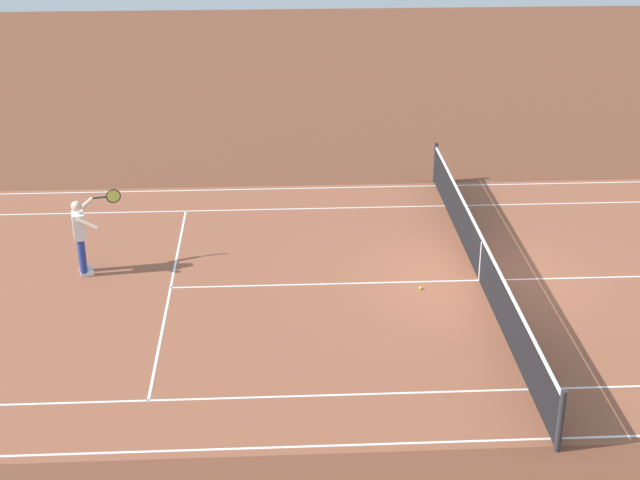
# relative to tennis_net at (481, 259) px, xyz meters

# --- Properties ---
(ground_plane) EXTENTS (60.00, 60.00, 0.00)m
(ground_plane) POSITION_rel_tennis_net_xyz_m (0.00, 0.00, -0.49)
(ground_plane) COLOR brown
(court_slab) EXTENTS (24.20, 11.40, 0.00)m
(court_slab) POSITION_rel_tennis_net_xyz_m (0.00, 0.00, -0.49)
(court_slab) COLOR #935138
(court_slab) RESTS_ON ground_plane
(court_line_markings) EXTENTS (23.85, 11.05, 0.01)m
(court_line_markings) POSITION_rel_tennis_net_xyz_m (0.00, 0.00, -0.49)
(court_line_markings) COLOR white
(court_line_markings) RESTS_ON ground_plane
(tennis_net) EXTENTS (0.10, 11.70, 1.08)m
(tennis_net) POSITION_rel_tennis_net_xyz_m (0.00, 0.00, 0.00)
(tennis_net) COLOR #2D2D33
(tennis_net) RESTS_ON ground_plane
(tennis_player_near) EXTENTS (0.99, 0.86, 1.70)m
(tennis_player_near) POSITION_rel_tennis_net_xyz_m (8.26, -0.78, 0.44)
(tennis_player_near) COLOR navy
(tennis_player_near) RESTS_ON ground_plane
(tennis_ball) EXTENTS (0.07, 0.07, 0.07)m
(tennis_ball) POSITION_rel_tennis_net_xyz_m (1.29, 0.34, -0.46)
(tennis_ball) COLOR #CCE01E
(tennis_ball) RESTS_ON ground_plane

